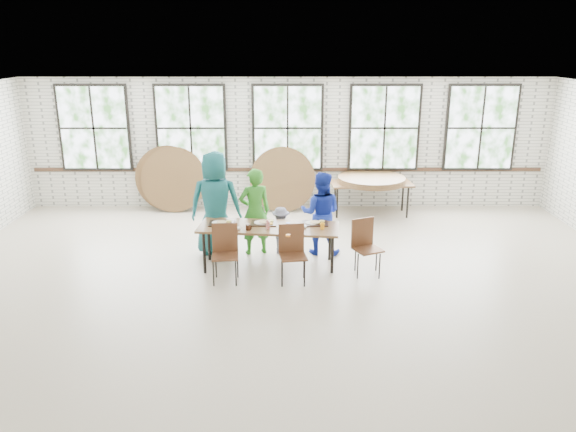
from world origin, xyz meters
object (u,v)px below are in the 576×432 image
Objects in this scene: storage_table at (371,185)px; dining_table at (269,229)px; chair_near_left at (225,248)px; chair_near_right at (292,248)px.

dining_table is at bearing -129.39° from storage_table.
chair_near_left is at bearing -135.23° from dining_table.
chair_near_right reaches higher than storage_table.
chair_near_left is 1.09m from chair_near_right.
chair_near_right is at bearing -49.93° from dining_table.
dining_table is 0.72m from chair_near_right.
chair_near_right is (0.40, -0.59, -0.13)m from dining_table.
chair_near_right is 4.06m from storage_table.
storage_table is at bearing 46.55° from chair_near_left.
chair_near_left is (-0.69, -0.56, -0.13)m from dining_table.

